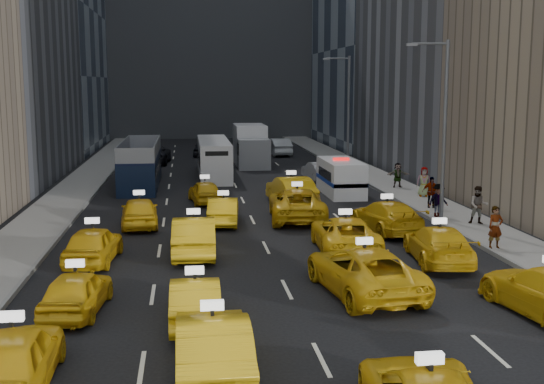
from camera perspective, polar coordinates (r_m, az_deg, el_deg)
The scene contains 37 objects.
ground at distance 21.53m, azimuth 2.03°, elevation -9.70°, with size 160.00×160.00×0.00m, color black.
sidewalk_west at distance 46.19m, azimuth -16.10°, elevation 0.21°, with size 3.00×90.00×0.15m, color gray.
sidewalk_east at distance 47.67m, azimuth 9.69°, elevation 0.70°, with size 3.00×90.00×0.15m, color gray.
curb_west at distance 45.99m, azimuth -14.32°, elevation 0.26°, with size 0.15×90.00×0.18m, color slate.
curb_east at distance 47.27m, azimuth 8.00°, elevation 0.69°, with size 0.15×90.00×0.18m, color slate.
streetlight_near at distance 34.51m, azimuth 14.07°, elevation 5.48°, with size 2.15×0.22×9.00m.
streetlight_far at distance 53.62m, azimuth 6.29°, elevation 6.90°, with size 2.15×0.22×9.00m.
taxi_0 at distance 17.03m, azimuth -20.79°, elevation -12.81°, with size 1.79×4.44×1.51m, color gold.
taxi_1 at distance 16.48m, azimuth -4.98°, elevation -12.79°, with size 1.70×4.88×1.61m, color gold.
taxi_4 at distance 21.74m, azimuth -16.05°, elevation -8.03°, with size 1.58×3.94×1.34m, color gold.
taxi_5 at distance 20.26m, azimuth -6.45°, elevation -8.97°, with size 1.43×4.10×1.35m, color gold.
taxi_6 at distance 22.98m, azimuth 7.68°, elevation -6.51°, with size 2.60×5.65×1.57m, color gold.
taxi_8 at distance 27.46m, azimuth -14.74°, elevation -4.27°, with size 1.72×4.29×1.46m, color gold.
taxi_9 at distance 27.91m, azimuth -6.55°, elevation -3.67°, with size 1.69×4.84×1.59m, color gold.
taxi_10 at distance 28.54m, azimuth 6.12°, elevation -3.51°, with size 2.41×5.24×1.46m, color gold.
taxi_11 at distance 27.42m, azimuth 13.77°, elevation -4.28°, with size 2.01×4.95×1.44m, color gold.
taxi_12 at distance 33.78m, azimuth -11.02°, elevation -1.64°, with size 1.74×4.32×1.47m, color gold.
taxi_13 at distance 33.88m, azimuth -4.09°, elevation -1.57°, with size 1.43×4.10×1.35m, color gold.
taxi_14 at distance 34.88m, azimuth 2.11°, elevation -1.01°, with size 2.71×5.87×1.63m, color gold.
taxi_15 at distance 32.48m, azimuth 9.56°, elevation -2.02°, with size 2.07×5.09×1.48m, color gold.
taxi_16 at distance 39.88m, azimuth -5.63°, elevation 0.02°, with size 1.58×3.92×1.34m, color gold.
taxi_17 at distance 38.94m, azimuth 1.61°, elevation 0.10°, with size 1.78×5.10×1.68m, color gold.
nypd_van at distance 42.93m, azimuth 5.77°, elevation 1.18°, with size 2.19×5.45×2.32m.
double_decker at distance 47.09m, azimuth -10.94°, elevation 2.31°, with size 3.57×10.62×3.03m.
city_bus at distance 51.26m, azimuth -4.90°, elevation 2.82°, with size 3.43×10.79×2.74m.
box_truck at distance 57.91m, azimuth -1.79°, elevation 3.90°, with size 3.07×7.60×3.40m.
misc_car_0 at distance 49.22m, azimuth 3.85°, elevation 1.77°, with size 1.41×4.05×1.34m, color #97999E.
misc_car_1 at distance 60.14m, azimuth -9.93°, elevation 3.15°, with size 2.74×5.95×1.65m, color black.
misc_car_2 at distance 67.35m, azimuth -2.21°, elevation 3.76°, with size 1.86×4.58×1.33m, color slate.
misc_car_3 at distance 65.54m, azimuth -5.72°, elevation 3.64°, with size 1.74×4.33×1.48m, color black.
misc_car_4 at distance 66.02m, azimuth 0.59°, elevation 3.81°, with size 1.76×5.06×1.67m, color #B4B8BC.
pedestrian_0 at distance 29.72m, azimuth 18.19°, elevation -2.81°, with size 0.64×0.42×1.77m, color gray.
pedestrian_1 at distance 34.53m, azimuth 16.89°, elevation -1.06°, with size 0.90×0.49×1.85m, color gray.
pedestrian_2 at distance 35.89m, azimuth 13.73°, elevation -0.68°, with size 1.10×0.45×1.70m, color gray.
pedestrian_3 at distance 38.44m, azimuth 13.16°, elevation -0.01°, with size 1.00×0.46×1.71m, color gray.
pedestrian_4 at distance 42.13m, azimuth 12.59°, elevation 0.85°, with size 0.88×0.48×1.79m, color gray.
pedestrian_5 at distance 45.52m, azimuth 10.47°, elevation 1.41°, with size 1.50×0.43×1.62m, color gray.
Camera 1 is at (-3.31, -20.11, 6.95)m, focal length 45.00 mm.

